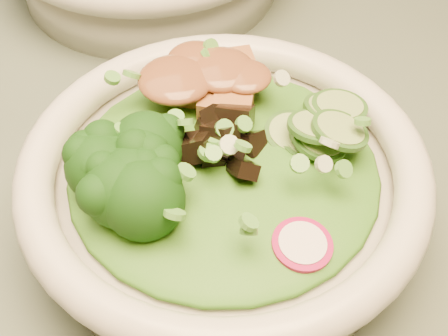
{
  "coord_description": "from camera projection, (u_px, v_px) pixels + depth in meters",
  "views": [
    {
      "loc": [
        -0.26,
        -0.33,
        1.1
      ],
      "look_at": [
        -0.22,
        -0.07,
        0.81
      ],
      "focal_mm": 50.0,
      "sensor_mm": 36.0,
      "label": 1
    }
  ],
  "objects": [
    {
      "name": "dining_table",
      "position": [
        441.0,
        209.0,
        0.59
      ],
      "size": [
        1.2,
        0.8,
        0.75
      ],
      "color": "black",
      "rests_on": "ground"
    },
    {
      "name": "salad_bowl",
      "position": [
        224.0,
        188.0,
        0.41
      ],
      "size": [
        0.26,
        0.26,
        0.07
      ],
      "rotation": [
        0.0,
        0.0,
        0.43
      ],
      "color": "beige",
      "rests_on": "dining_table"
    },
    {
      "name": "lettuce_bed",
      "position": [
        224.0,
        167.0,
        0.39
      ],
      "size": [
        0.2,
        0.2,
        0.02
      ],
      "primitive_type": "ellipsoid",
      "color": "#195612",
      "rests_on": "salad_bowl"
    },
    {
      "name": "broccoli_florets",
      "position": [
        128.0,
        178.0,
        0.37
      ],
      "size": [
        0.1,
        0.09,
        0.04
      ],
      "primitive_type": null,
      "rotation": [
        0.0,
        0.0,
        0.43
      ],
      "color": "black",
      "rests_on": "salad_bowl"
    },
    {
      "name": "radish_slices",
      "position": [
        267.0,
        242.0,
        0.35
      ],
      "size": [
        0.11,
        0.08,
        0.02
      ],
      "primitive_type": null,
      "rotation": [
        0.0,
        0.0,
        0.43
      ],
      "color": "#970B42",
      "rests_on": "salad_bowl"
    },
    {
      "name": "cucumber_slices",
      "position": [
        318.0,
        132.0,
        0.4
      ],
      "size": [
        0.09,
        0.09,
        0.03
      ],
      "primitive_type": null,
      "rotation": [
        0.0,
        0.0,
        0.43
      ],
      "color": "#8DAB5F",
      "rests_on": "salad_bowl"
    },
    {
      "name": "mushroom_heap",
      "position": [
        218.0,
        139.0,
        0.39
      ],
      "size": [
        0.09,
        0.09,
        0.04
      ],
      "primitive_type": null,
      "rotation": [
        0.0,
        0.0,
        0.43
      ],
      "color": "black",
      "rests_on": "salad_bowl"
    },
    {
      "name": "tofu_cubes",
      "position": [
        196.0,
        92.0,
        0.42
      ],
      "size": [
        0.1,
        0.09,
        0.03
      ],
      "primitive_type": null,
      "rotation": [
        0.0,
        0.0,
        0.43
      ],
      "color": "#925830",
      "rests_on": "salad_bowl"
    },
    {
      "name": "peanut_sauce",
      "position": [
        196.0,
        77.0,
        0.41
      ],
      "size": [
        0.07,
        0.05,
        0.02
      ],
      "primitive_type": "ellipsoid",
      "color": "brown",
      "rests_on": "tofu_cubes"
    },
    {
      "name": "scallion_garnish",
      "position": [
        224.0,
        141.0,
        0.38
      ],
      "size": [
        0.19,
        0.19,
        0.02
      ],
      "primitive_type": null,
      "color": "#519936",
      "rests_on": "salad_bowl"
    }
  ]
}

